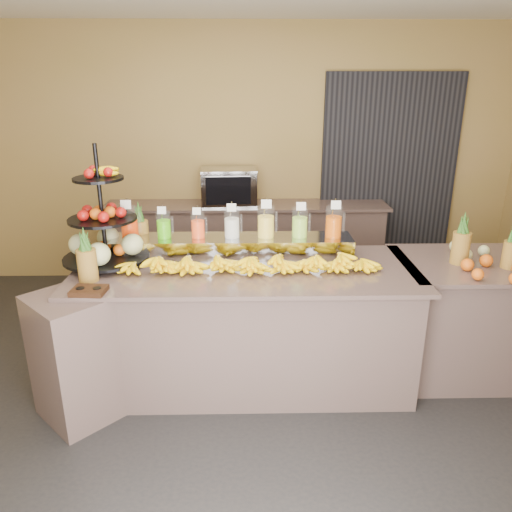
{
  "coord_description": "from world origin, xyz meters",
  "views": [
    {
      "loc": [
        0.0,
        -3.09,
        2.25
      ],
      "look_at": [
        0.07,
        0.3,
        1.02
      ],
      "focal_mm": 35.0,
      "sensor_mm": 36.0,
      "label": 1
    }
  ],
  "objects_px": {
    "right_fruit_pile": "(488,260)",
    "banana_heap": "(251,261)",
    "pitcher_tray": "(232,246)",
    "oven_warmer": "(229,186)",
    "fruit_stand": "(110,235)",
    "condiment_caddy": "(89,291)"
  },
  "relations": [
    {
      "from": "right_fruit_pile",
      "to": "banana_heap",
      "type": "bearing_deg",
      "value": 178.52
    },
    {
      "from": "pitcher_tray",
      "to": "oven_warmer",
      "type": "xyz_separation_m",
      "value": [
        -0.08,
        1.67,
        0.12
      ]
    },
    {
      "from": "pitcher_tray",
      "to": "right_fruit_pile",
      "type": "relative_size",
      "value": 4.06
    },
    {
      "from": "banana_heap",
      "to": "fruit_stand",
      "type": "xyz_separation_m",
      "value": [
        -1.03,
        0.16,
        0.15
      ]
    },
    {
      "from": "pitcher_tray",
      "to": "banana_heap",
      "type": "relative_size",
      "value": 0.97
    },
    {
      "from": "condiment_caddy",
      "to": "right_fruit_pile",
      "type": "distance_m",
      "value": 2.77
    },
    {
      "from": "condiment_caddy",
      "to": "oven_warmer",
      "type": "height_order",
      "value": "oven_warmer"
    },
    {
      "from": "oven_warmer",
      "to": "pitcher_tray",
      "type": "bearing_deg",
      "value": -90.24
    },
    {
      "from": "pitcher_tray",
      "to": "banana_heap",
      "type": "height_order",
      "value": "banana_heap"
    },
    {
      "from": "condiment_caddy",
      "to": "right_fruit_pile",
      "type": "height_order",
      "value": "right_fruit_pile"
    },
    {
      "from": "pitcher_tray",
      "to": "oven_warmer",
      "type": "bearing_deg",
      "value": 92.58
    },
    {
      "from": "banana_heap",
      "to": "right_fruit_pile",
      "type": "bearing_deg",
      "value": -1.48
    },
    {
      "from": "banana_heap",
      "to": "right_fruit_pile",
      "type": "distance_m",
      "value": 1.7
    },
    {
      "from": "pitcher_tray",
      "to": "right_fruit_pile",
      "type": "height_order",
      "value": "right_fruit_pile"
    },
    {
      "from": "pitcher_tray",
      "to": "oven_warmer",
      "type": "distance_m",
      "value": 1.68
    },
    {
      "from": "right_fruit_pile",
      "to": "oven_warmer",
      "type": "relative_size",
      "value": 0.78
    },
    {
      "from": "oven_warmer",
      "to": "banana_heap",
      "type": "bearing_deg",
      "value": -86.62
    },
    {
      "from": "pitcher_tray",
      "to": "banana_heap",
      "type": "distance_m",
      "value": 0.34
    },
    {
      "from": "banana_heap",
      "to": "condiment_caddy",
      "type": "relative_size",
      "value": 8.9
    },
    {
      "from": "banana_heap",
      "to": "condiment_caddy",
      "type": "distance_m",
      "value": 1.12
    },
    {
      "from": "fruit_stand",
      "to": "oven_warmer",
      "type": "xyz_separation_m",
      "value": [
        0.82,
        1.83,
        -0.03
      ]
    },
    {
      "from": "banana_heap",
      "to": "fruit_stand",
      "type": "bearing_deg",
      "value": 171.37
    }
  ]
}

